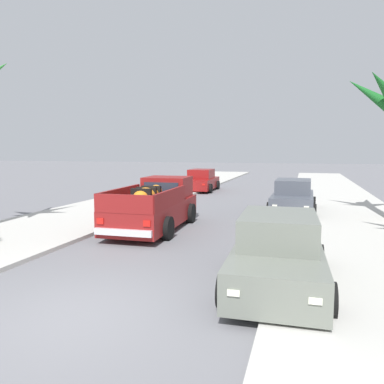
% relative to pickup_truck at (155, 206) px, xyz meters
% --- Properties ---
extents(ground_plane, '(160.00, 160.00, 0.00)m').
position_rel_pickup_truck_xyz_m(ground_plane, '(1.52, -7.11, -0.81)').
color(ground_plane, slate).
extents(sidewalk_left, '(4.70, 60.00, 0.12)m').
position_rel_pickup_truck_xyz_m(sidewalk_left, '(-3.88, 4.89, -0.75)').
color(sidewalk_left, beige).
rests_on(sidewalk_left, ground).
extents(sidewalk_right, '(4.70, 60.00, 0.12)m').
position_rel_pickup_truck_xyz_m(sidewalk_right, '(6.92, 4.89, -0.75)').
color(sidewalk_right, beige).
rests_on(sidewalk_right, ground).
extents(curb_left, '(0.16, 60.00, 0.10)m').
position_rel_pickup_truck_xyz_m(curb_left, '(-2.92, 4.89, -0.76)').
color(curb_left, silver).
rests_on(curb_left, ground).
extents(curb_right, '(0.16, 60.00, 0.10)m').
position_rel_pickup_truck_xyz_m(curb_right, '(5.97, 4.89, -0.76)').
color(curb_right, silver).
rests_on(curb_right, ground).
extents(pickup_truck, '(2.37, 5.28, 1.80)m').
position_rel_pickup_truck_xyz_m(pickup_truck, '(0.00, 0.00, 0.00)').
color(pickup_truck, maroon).
rests_on(pickup_truck, ground).
extents(car_left_near, '(2.14, 4.31, 1.54)m').
position_rel_pickup_truck_xyz_m(car_left_near, '(-1.76, 12.73, -0.10)').
color(car_left_near, maroon).
rests_on(car_left_near, ground).
extents(car_right_near, '(2.07, 4.28, 1.54)m').
position_rel_pickup_truck_xyz_m(car_right_near, '(4.73, 4.93, -0.10)').
color(car_right_near, '#474C56').
rests_on(car_right_near, ground).
extents(car_left_mid, '(2.14, 4.31, 1.54)m').
position_rel_pickup_truck_xyz_m(car_left_mid, '(4.71, -4.70, -0.10)').
color(car_left_mid, slate).
rests_on(car_left_mid, ground).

